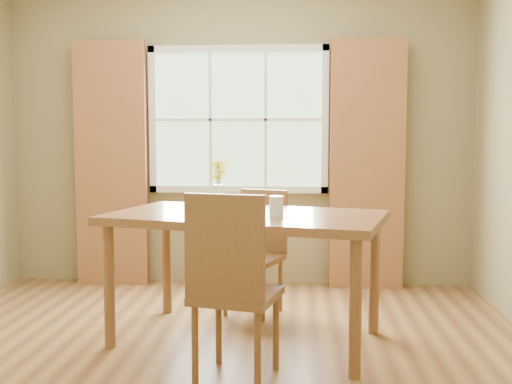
{
  "coord_description": "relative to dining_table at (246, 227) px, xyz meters",
  "views": [
    {
      "loc": [
        0.54,
        -3.54,
        1.35
      ],
      "look_at": [
        0.27,
        0.27,
        0.99
      ],
      "focal_mm": 42.0,
      "sensor_mm": 36.0,
      "label": 1
    }
  ],
  "objects": [
    {
      "name": "room",
      "position": [
        -0.21,
        -0.32,
        0.59
      ],
      "size": [
        4.24,
        3.84,
        2.74
      ],
      "color": "olive",
      "rests_on": "ground"
    },
    {
      "name": "window",
      "position": [
        -0.21,
        1.56,
        0.74
      ],
      "size": [
        1.62,
        0.06,
        1.32
      ],
      "color": "#9EC494",
      "rests_on": "room"
    },
    {
      "name": "curtain_left",
      "position": [
        -1.36,
        1.46,
        0.34
      ],
      "size": [
        0.65,
        0.08,
        2.2
      ],
      "primitive_type": "cube",
      "color": "maroon",
      "rests_on": "room"
    },
    {
      "name": "curtain_right",
      "position": [
        0.94,
        1.46,
        0.34
      ],
      "size": [
        0.65,
        0.08,
        2.2
      ],
      "primitive_type": "cube",
      "color": "maroon",
      "rests_on": "room"
    },
    {
      "name": "dining_table",
      "position": [
        0.0,
        0.0,
        0.0
      ],
      "size": [
        1.93,
        1.38,
        0.85
      ],
      "rotation": [
        0.0,
        0.0,
        -0.25
      ],
      "color": "brown",
      "rests_on": "room"
    },
    {
      "name": "chair_near",
      "position": [
        -0.02,
        -0.71,
        -0.19
      ],
      "size": [
        0.53,
        0.53,
        1.05
      ],
      "rotation": [
        0.0,
        0.0,
        -0.24
      ],
      "color": "brown",
      "rests_on": "room"
    },
    {
      "name": "chair_far",
      "position": [
        0.03,
        0.7,
        -0.25
      ],
      "size": [
        0.51,
        0.51,
        0.94
      ],
      "rotation": [
        0.0,
        0.0,
        -0.39
      ],
      "color": "brown",
      "rests_on": "room"
    },
    {
      "name": "placemat",
      "position": [
        -0.14,
        -0.07,
        0.09
      ],
      "size": [
        0.5,
        0.4,
        0.01
      ],
      "primitive_type": "cube",
      "rotation": [
        0.0,
        0.0,
        0.18
      ],
      "color": "beige",
      "rests_on": "dining_table"
    },
    {
      "name": "plate",
      "position": [
        -0.11,
        -0.12,
        0.1
      ],
      "size": [
        0.37,
        0.37,
        0.01
      ],
      "primitive_type": "cube",
      "rotation": [
        0.0,
        0.0,
        -0.45
      ],
      "color": "#60C330",
      "rests_on": "placemat"
    },
    {
      "name": "croissant_sandwich",
      "position": [
        -0.11,
        -0.07,
        0.16
      ],
      "size": [
        0.16,
        0.11,
        0.11
      ],
      "rotation": [
        0.0,
        0.0,
        0.07
      ],
      "color": "#F0BD51",
      "rests_on": "plate"
    },
    {
      "name": "water_glass",
      "position": [
        0.2,
        -0.17,
        0.15
      ],
      "size": [
        0.09,
        0.09,
        0.13
      ],
      "color": "silver",
      "rests_on": "dining_table"
    },
    {
      "name": "flower_vase",
      "position": [
        -0.21,
        0.25,
        0.3
      ],
      "size": [
        0.14,
        0.14,
        0.34
      ],
      "color": "silver",
      "rests_on": "dining_table"
    }
  ]
}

